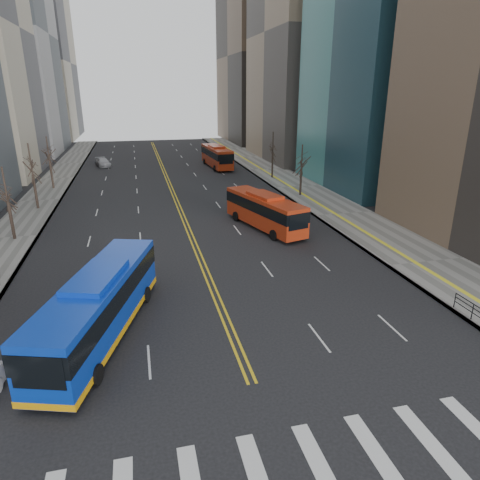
{
  "coord_description": "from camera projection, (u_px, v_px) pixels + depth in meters",
  "views": [
    {
      "loc": [
        -4.56,
        -11.19,
        13.22
      ],
      "look_at": [
        1.49,
        13.62,
        4.17
      ],
      "focal_mm": 32.0,
      "sensor_mm": 36.0,
      "label": 1
    }
  ],
  "objects": [
    {
      "name": "car_silver",
      "position": [
        103.0,
        162.0,
        76.68
      ],
      "size": [
        3.3,
        5.44,
        1.47
      ],
      "primitive_type": "imported",
      "rotation": [
        0.0,
        0.0,
        0.26
      ],
      "color": "#9C9CA2",
      "rests_on": "ground"
    },
    {
      "name": "crosswalk",
      "position": [
        288.0,
        470.0,
        15.68
      ],
      "size": [
        26.7,
        4.0,
        0.01
      ],
      "color": "silver",
      "rests_on": "ground"
    },
    {
      "name": "street_trees",
      "position": [
        111.0,
        174.0,
        44.09
      ],
      "size": [
        35.2,
        47.2,
        7.6
      ],
      "color": "black",
      "rests_on": "ground"
    },
    {
      "name": "office_towers",
      "position": [
        153.0,
        20.0,
        70.45
      ],
      "size": [
        83.0,
        134.0,
        58.0
      ],
      "color": "gray",
      "rests_on": "ground"
    },
    {
      "name": "sidewalk_left",
      "position": [
        40.0,
        201.0,
        53.18
      ],
      "size": [
        5.0,
        130.0,
        0.15
      ],
      "primitive_type": "cube",
      "color": "slate",
      "rests_on": "ground"
    },
    {
      "name": "car_dark_mid",
      "position": [
        278.0,
        207.0,
        48.04
      ],
      "size": [
        2.89,
        4.06,
        1.28
      ],
      "primitive_type": "imported",
      "rotation": [
        0.0,
        0.0,
        0.41
      ],
      "color": "black",
      "rests_on": "ground"
    },
    {
      "name": "red_bus_far",
      "position": [
        217.0,
        155.0,
        75.64
      ],
      "size": [
        3.65,
        12.27,
        3.81
      ],
      "color": "#B12F12",
      "rests_on": "ground"
    },
    {
      "name": "red_bus_near",
      "position": [
        265.0,
        209.0,
        42.34
      ],
      "size": [
        5.55,
        11.39,
        3.53
      ],
      "color": "#B12F12",
      "rests_on": "ground"
    },
    {
      "name": "blue_bus",
      "position": [
        99.0,
        304.0,
        23.67
      ],
      "size": [
        6.66,
        13.28,
        3.78
      ],
      "color": "#0B33AE",
      "rests_on": "ground"
    },
    {
      "name": "car_dark_far",
      "position": [
        215.0,
        150.0,
        92.87
      ],
      "size": [
        3.52,
        5.0,
        1.27
      ],
      "primitive_type": "imported",
      "rotation": [
        0.0,
        0.0,
        0.35
      ],
      "color": "black",
      "rests_on": "ground"
    },
    {
      "name": "sidewalk_right",
      "position": [
        297.0,
        187.0,
        60.77
      ],
      "size": [
        7.0,
        130.0,
        0.15
      ],
      "primitive_type": "cube",
      "color": "slate",
      "rests_on": "ground"
    },
    {
      "name": "centerline",
      "position": [
        167.0,
        179.0,
        66.04
      ],
      "size": [
        0.55,
        100.0,
        0.01
      ],
      "color": "gold",
      "rests_on": "ground"
    },
    {
      "name": "ground",
      "position": [
        288.0,
        470.0,
        15.68
      ],
      "size": [
        220.0,
        220.0,
        0.0
      ],
      "primitive_type": "plane",
      "color": "black"
    }
  ]
}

